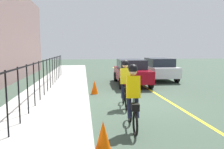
# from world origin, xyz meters

# --- Properties ---
(ground_plane) EXTENTS (80.00, 80.00, 0.00)m
(ground_plane) POSITION_xyz_m (0.00, 0.00, 0.00)
(ground_plane) COLOR #3A4B3D
(lane_line_centre) EXTENTS (36.00, 0.12, 0.01)m
(lane_line_centre) POSITION_xyz_m (0.00, -1.60, 0.00)
(lane_line_centre) COLOR yellow
(lane_line_centre) RESTS_ON ground
(sidewalk) EXTENTS (40.00, 3.20, 0.15)m
(sidewalk) POSITION_xyz_m (0.00, 3.40, 0.07)
(sidewalk) COLOR #AFAEA7
(sidewalk) RESTS_ON ground
(iron_fence) EXTENTS (16.22, 0.04, 1.60)m
(iron_fence) POSITION_xyz_m (1.00, 3.80, 1.22)
(iron_fence) COLOR black
(iron_fence) RESTS_ON sidewalk
(cyclist_lead) EXTENTS (1.71, 0.39, 1.83)m
(cyclist_lead) POSITION_xyz_m (-0.44, 0.43, 0.91)
(cyclist_lead) COLOR black
(cyclist_lead) RESTS_ON ground
(cyclist_follow) EXTENTS (1.71, 0.39, 1.83)m
(cyclist_follow) POSITION_xyz_m (-2.82, 0.68, 0.91)
(cyclist_follow) COLOR black
(cyclist_follow) RESTS_ON ground
(patrol_sedan) EXTENTS (4.46, 2.04, 1.58)m
(patrol_sedan) POSITION_xyz_m (6.77, -3.45, 0.82)
(patrol_sedan) COLOR silver
(patrol_sedan) RESTS_ON ground
(parked_sedan_rear) EXTENTS (4.48, 2.08, 1.58)m
(parked_sedan_rear) POSITION_xyz_m (4.84, -0.99, 0.82)
(parked_sedan_rear) COLOR maroon
(parked_sedan_rear) RESTS_ON ground
(traffic_cone_near) EXTENTS (0.36, 0.36, 0.67)m
(traffic_cone_near) POSITION_xyz_m (-3.95, 1.60, 0.34)
(traffic_cone_near) COLOR #F25301
(traffic_cone_near) RESTS_ON ground
(traffic_cone_far) EXTENTS (0.36, 0.36, 0.68)m
(traffic_cone_far) POSITION_xyz_m (2.18, 1.48, 0.34)
(traffic_cone_far) COLOR #F74C02
(traffic_cone_far) RESTS_ON ground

